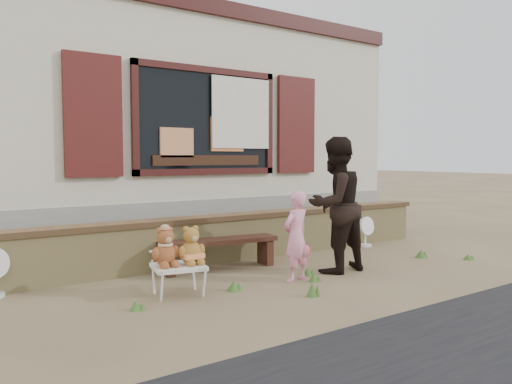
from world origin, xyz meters
TOP-DOWN VIEW (x-y plane):
  - ground at (0.00, 0.00)m, footprint 80.00×80.00m
  - shopfront at (0.00, 4.49)m, footprint 8.04×5.13m
  - brick_wall at (0.00, 1.00)m, footprint 7.10×0.36m
  - bench at (-0.60, 0.58)m, footprint 1.62×0.52m
  - folding_chair at (-1.58, -0.23)m, footprint 0.62×0.57m
  - teddy_bear_left at (-1.72, -0.20)m, footprint 0.36×0.33m
  - teddy_bear_right at (-1.44, -0.26)m, footprint 0.36×0.32m
  - child at (-0.15, -0.46)m, footprint 0.44×0.34m
  - adult at (0.57, -0.37)m, footprint 0.88×0.70m
  - fan_right at (2.26, 0.69)m, footprint 0.31×0.21m
  - grass_tufts at (0.33, -0.59)m, footprint 4.97×0.87m

SIDE VIEW (x-z plane):
  - ground at x=0.00m, z-range 0.00..0.00m
  - grass_tufts at x=0.33m, z-range -0.02..0.14m
  - fan_right at x=2.26m, z-range 0.00..0.50m
  - folding_chair at x=-1.58m, z-range 0.13..0.46m
  - bench at x=-0.60m, z-range 0.09..0.50m
  - brick_wall at x=0.00m, z-range 0.01..0.67m
  - child at x=-0.15m, z-range 0.00..1.08m
  - teddy_bear_right at x=-1.44m, z-range 0.33..0.75m
  - teddy_bear_left at x=-1.72m, z-range 0.33..0.75m
  - adult at x=0.57m, z-range 0.00..1.74m
  - shopfront at x=0.00m, z-range 0.00..4.00m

